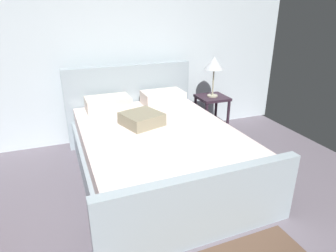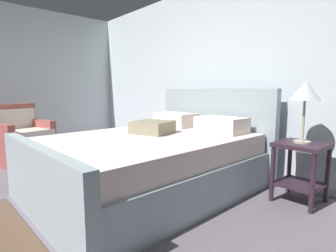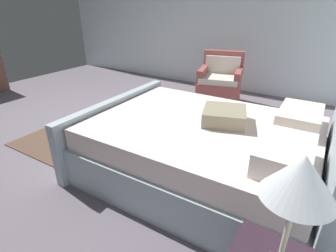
# 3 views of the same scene
# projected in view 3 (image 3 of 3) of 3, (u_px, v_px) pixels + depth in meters

# --- Properties ---
(ground_plane) EXTENTS (5.71, 6.66, 0.02)m
(ground_plane) POSITION_uv_depth(u_px,v_px,m) (94.00, 123.00, 4.08)
(ground_plane) COLOR slate
(wall_side_left) EXTENTS (0.12, 6.78, 2.62)m
(wall_side_left) POSITION_uv_depth(u_px,v_px,m) (188.00, 22.00, 5.74)
(wall_side_left) COLOR silver
(wall_side_left) RESTS_ON ground
(bed) EXTENTS (1.87, 2.40, 1.13)m
(bed) POSITION_uv_depth(u_px,v_px,m) (207.00, 149.00, 2.66)
(bed) COLOR #9EADB6
(bed) RESTS_ON ground
(table_lamp_right) EXTENTS (0.28, 0.28, 0.60)m
(table_lamp_right) POSITION_uv_depth(u_px,v_px,m) (300.00, 182.00, 0.97)
(table_lamp_right) COLOR #B7B293
(table_lamp_right) RESTS_ON nightstand_right
(armchair) EXTENTS (0.89, 0.88, 0.90)m
(armchair) POSITION_uv_depth(u_px,v_px,m) (220.00, 84.00, 4.77)
(armchair) COLOR #9C4B47
(armchair) RESTS_ON ground
(area_rug) EXTENTS (1.58, 1.27, 0.01)m
(area_rug) POSITION_uv_depth(u_px,v_px,m) (83.00, 133.00, 3.74)
(area_rug) COLOR brown
(area_rug) RESTS_ON ground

